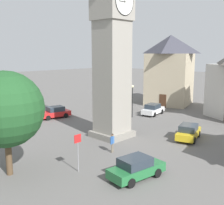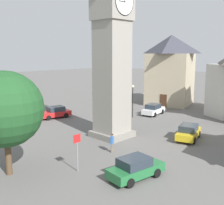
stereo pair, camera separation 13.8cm
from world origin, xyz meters
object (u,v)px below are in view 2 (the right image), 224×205
car_blue_kerb (153,109)px  lamp_post (133,95)px  pedestrian (112,141)px  clock_tower (112,14)px  car_silver_kerb (136,168)px  car_red_corner (55,112)px  car_white_side (189,132)px  building_shop_left (171,69)px  road_sign (77,147)px  tree (5,109)px

car_blue_kerb → lamp_post: (3.31, -1.02, 2.21)m
pedestrian → lamp_post: bearing=-147.2°
clock_tower → car_silver_kerb: size_ratio=4.86×
car_red_corner → car_white_side: bearing=103.0°
car_red_corner → building_shop_left: size_ratio=0.38×
car_white_side → lamp_post: lamp_post is taller
clock_tower → pedestrian: (3.36, 3.30, -11.26)m
car_blue_kerb → lamp_post: bearing=-17.1°
clock_tower → car_silver_kerb: (5.85, 7.99, -11.51)m
car_white_side → lamp_post: bearing=-108.6°
car_blue_kerb → car_silver_kerb: same height
car_blue_kerb → car_silver_kerb: 20.47m
pedestrian → road_sign: bearing=11.9°
car_red_corner → pedestrian: 15.07m
tree → road_sign: bearing=140.0°
pedestrian → car_white_side: bearing=160.3°
clock_tower → tree: 13.91m
pedestrian → tree: tree is taller
car_red_corner → pedestrian: (4.00, 14.53, 0.25)m
car_white_side → pedestrian: size_ratio=2.63×
tree → car_white_side: bearing=162.8°
road_sign → car_red_corner: bearing=-118.9°
car_blue_kerb → pedestrian: pedestrian is taller
building_shop_left → lamp_post: size_ratio=2.62×
clock_tower → car_red_corner: 16.09m
car_blue_kerb → building_shop_left: 10.43m
pedestrian → tree: (8.29, -2.16, 3.73)m
car_silver_kerb → tree: bearing=-49.8°
car_blue_kerb → pedestrian: size_ratio=2.58×
building_shop_left → pedestrian: bearing=21.7°
car_white_side → car_red_corner: bearing=-77.0°
car_white_side → tree: size_ratio=0.60×
car_blue_kerb → tree: bearing=10.3°
car_silver_kerb → car_white_side: (-10.49, -1.82, 0.00)m
tree → building_shop_left: 32.48m
car_red_corner → tree: bearing=45.2°
car_silver_kerb → car_white_side: size_ratio=0.97×
car_blue_kerb → tree: 23.75m
clock_tower → lamp_post: size_ratio=4.81×
car_silver_kerb → pedestrian: 5.32m
car_white_side → pedestrian: 8.50m
lamp_post → car_silver_kerb: bearing=40.9°
car_blue_kerb → car_red_corner: size_ratio=1.00×
car_silver_kerb → tree: (5.80, -6.85, 3.98)m
car_blue_kerb → building_shop_left: building_shop_left is taller
pedestrian → lamp_post: size_ratio=0.39×
car_white_side → tree: 17.51m
car_silver_kerb → road_sign: size_ratio=1.54×
car_blue_kerb → car_silver_kerb: (17.24, 11.04, 0.00)m
tree → lamp_post: bearing=-165.2°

